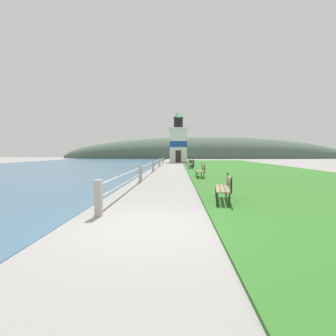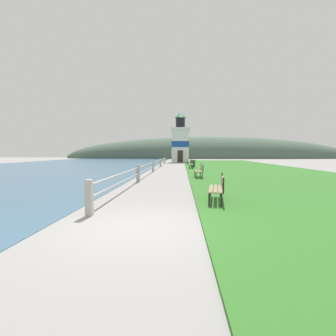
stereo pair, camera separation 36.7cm
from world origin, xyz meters
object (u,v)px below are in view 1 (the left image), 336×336
object	(u,v)px
park_bench_near	(225,187)
park_bench_far	(191,164)
trash_bin	(192,164)
park_bench_midway	(201,170)
lighthouse	(178,142)
park_bench_by_lighthouse	(188,161)

from	to	relation	value
park_bench_near	park_bench_far	world-z (taller)	same
park_bench_far	trash_bin	size ratio (longest dim) A/B	2.26
park_bench_midway	park_bench_far	xyz separation A→B (m)	(-0.12, 9.58, -0.00)
lighthouse	trash_bin	xyz separation A→B (m)	(1.46, -15.78, -3.03)
park_bench_by_lighthouse	trash_bin	xyz separation A→B (m)	(0.12, -6.58, -0.11)
park_bench_midway	lighthouse	distance (m)	27.60
park_bench_near	lighthouse	bearing A→B (deg)	-80.24
park_bench_near	park_bench_far	distance (m)	17.84
park_bench_midway	trash_bin	distance (m)	11.63
park_bench_near	park_bench_far	size ratio (longest dim) A/B	1.03
park_bench_midway	trash_bin	size ratio (longest dim) A/B	2.25
park_bench_far	park_bench_by_lighthouse	bearing A→B (deg)	-88.36
park_bench_near	park_bench_by_lighthouse	bearing A→B (deg)	-82.34
park_bench_far	lighthouse	size ratio (longest dim) A/B	0.23
park_bench_far	park_bench_by_lighthouse	xyz separation A→B (m)	(0.06, 8.63, -0.00)
park_bench_midway	lighthouse	xyz separation A→B (m)	(-1.41, 27.41, 2.91)
park_bench_midway	park_bench_near	bearing A→B (deg)	90.86
lighthouse	trash_bin	bearing A→B (deg)	-84.70
park_bench_midway	lighthouse	size ratio (longest dim) A/B	0.23
park_bench_near	trash_bin	size ratio (longest dim) A/B	2.32
lighthouse	trash_bin	distance (m)	16.13
park_bench_near	park_bench_midway	distance (m)	8.26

